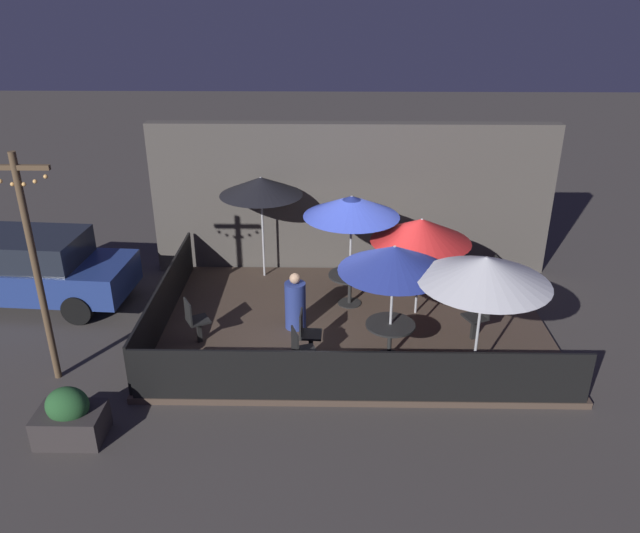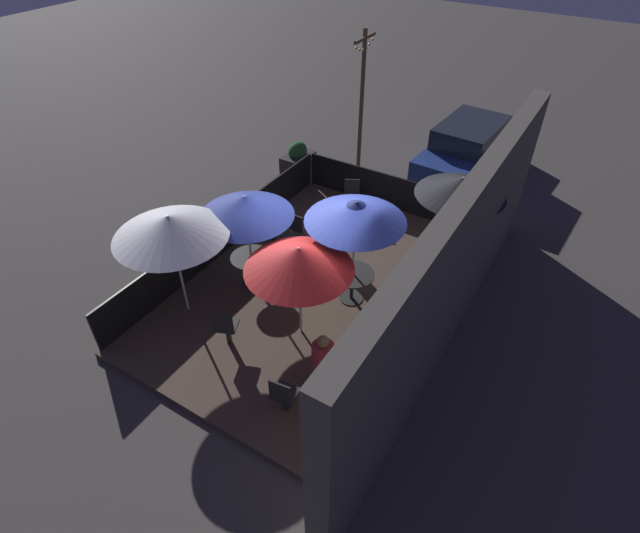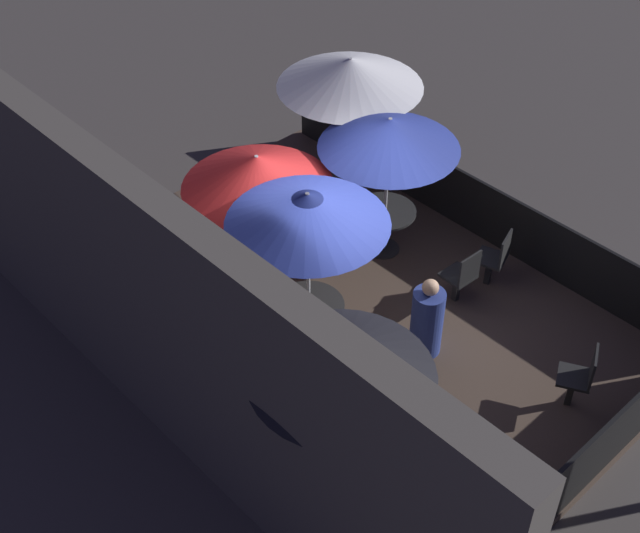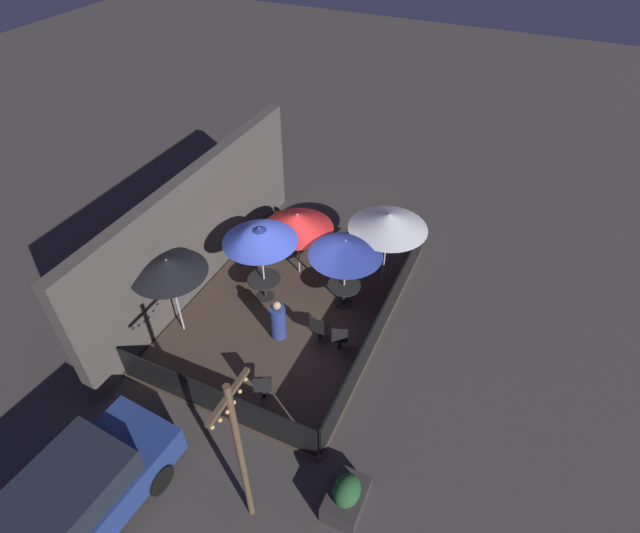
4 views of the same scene
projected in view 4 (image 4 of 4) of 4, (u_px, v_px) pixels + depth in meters
name	position (u px, v px, depth m)	size (l,w,h in m)	color
ground_plane	(292.00, 307.00, 14.21)	(60.00, 60.00, 0.00)	#423D3A
patio_deck	(292.00, 305.00, 14.17)	(7.83, 5.34, 0.12)	#47382D
building_wall	(198.00, 230.00, 13.94)	(9.43, 0.36, 3.63)	#4C4742
fence_front	(381.00, 321.00, 12.99)	(7.63, 0.05, 0.95)	black
fence_side_left	(213.00, 400.00, 11.16)	(0.05, 5.14, 0.95)	black
patio_umbrella_0	(260.00, 235.00, 12.88)	(1.99, 1.99, 2.46)	#B2B2B7
patio_umbrella_1	(346.00, 248.00, 12.81)	(1.97, 1.97, 2.26)	#B2B2B7
patio_umbrella_2	(168.00, 266.00, 11.96)	(1.89, 1.89, 2.43)	#B2B2B7
patio_umbrella_3	(298.00, 221.00, 13.95)	(2.04, 2.04, 2.12)	#B2B2B7
patio_umbrella_4	(388.00, 221.00, 13.51)	(2.20, 2.20, 2.36)	#B2B2B7
dining_table_0	(264.00, 282.00, 13.98)	(0.93, 0.93, 0.70)	black
dining_table_1	(344.00, 289.00, 13.76)	(0.91, 0.91, 0.72)	black
patio_chair_0	(301.00, 221.00, 16.31)	(0.45, 0.45, 0.91)	black
patio_chair_1	(263.00, 386.00, 11.41)	(0.54, 0.54, 0.93)	black
patio_chair_2	(344.00, 247.00, 15.25)	(0.52, 0.52, 0.94)	black
patio_chair_3	(340.00, 337.00, 12.53)	(0.51, 0.51, 0.91)	black
patio_chair_4	(319.00, 327.00, 12.79)	(0.42, 0.42, 0.90)	black
patron_0	(282.00, 230.00, 15.79)	(0.40, 0.40, 1.30)	maroon
patron_1	(278.00, 321.00, 12.90)	(0.60, 0.60, 1.20)	navy
planter_box	(346.00, 496.00, 9.74)	(1.02, 0.71, 0.92)	#332D2D
light_post	(240.00, 452.00, 8.38)	(1.10, 0.12, 4.15)	brown
parked_car_0	(70.00, 507.00, 9.13)	(4.42, 2.02, 1.62)	navy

